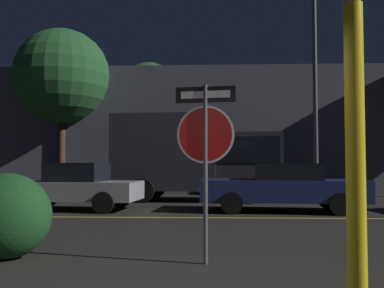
{
  "coord_description": "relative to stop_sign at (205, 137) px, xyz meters",
  "views": [
    {
      "loc": [
        0.64,
        -3.69,
        1.36
      ],
      "look_at": [
        0.29,
        4.82,
        1.75
      ],
      "focal_mm": 40.0,
      "sensor_mm": 36.0,
      "label": 1
    }
  ],
  "objects": [
    {
      "name": "tree_1",
      "position": [
        -6.63,
        13.14,
        3.58
      ],
      "size": [
        4.3,
        4.3,
        7.47
      ],
      "color": "#422D1E",
      "rests_on": "ground_plane"
    },
    {
      "name": "yellow_pole_right",
      "position": [
        1.2,
        -2.44,
        -0.4
      ],
      "size": [
        0.15,
        0.15,
        2.64
      ],
      "primitive_type": "cylinder",
      "color": "yellow",
      "rests_on": "ground_plane"
    },
    {
      "name": "street_lamp",
      "position": [
        3.85,
        9.54,
        3.19
      ],
      "size": [
        0.41,
        0.41,
        8.11
      ],
      "color": "#4C4C51",
      "rests_on": "ground_plane"
    },
    {
      "name": "stop_sign",
      "position": [
        0.0,
        0.0,
        0.0
      ],
      "size": [
        0.83,
        0.15,
        2.44
      ],
      "rotation": [
        0.0,
        0.0,
        -0.15
      ],
      "color": "#4C4C51",
      "rests_on": "ground_plane"
    },
    {
      "name": "passing_car_1",
      "position": [
        -3.92,
        6.61,
        -1.04
      ],
      "size": [
        4.05,
        2.09,
        1.38
      ],
      "rotation": [
        0.0,
        0.0,
        1.48
      ],
      "color": "#9E9EA3",
      "rests_on": "ground_plane"
    },
    {
      "name": "tree_2",
      "position": [
        -2.91,
        14.82,
        3.02
      ],
      "size": [
        3.03,
        3.03,
        6.3
      ],
      "color": "#422D1E",
      "rests_on": "ground_plane"
    },
    {
      "name": "road_center_stripe",
      "position": [
        -0.58,
        4.94,
        -1.72
      ],
      "size": [
        32.13,
        0.12,
        0.01
      ],
      "primitive_type": "cube",
      "color": "gold",
      "rests_on": "ground_plane"
    },
    {
      "name": "hedge_bush_1",
      "position": [
        -2.86,
        0.19,
        -1.11
      ],
      "size": [
        1.3,
        0.99,
        1.22
      ],
      "primitive_type": "ellipsoid",
      "color": "#19421E",
      "rests_on": "ground_plane"
    },
    {
      "name": "building_backdrop",
      "position": [
        -1.03,
        15.58,
        1.18
      ],
      "size": [
        25.23,
        4.79,
        5.81
      ],
      "primitive_type": "cube",
      "color": "#4C4C56",
      "rests_on": "ground_plane"
    },
    {
      "name": "passing_car_2",
      "position": [
        2.16,
        6.52,
        -1.03
      ],
      "size": [
        4.77,
        2.3,
        1.37
      ],
      "rotation": [
        0.0,
        0.0,
        1.49
      ],
      "color": "navy",
      "rests_on": "ground_plane"
    },
    {
      "name": "delivery_truck",
      "position": [
        -0.4,
        9.96,
        -0.06
      ],
      "size": [
        6.22,
        2.76,
        3.15
      ],
      "rotation": [
        0.0,
        0.0,
        -1.65
      ],
      "color": "#2D2D33",
      "rests_on": "ground_plane"
    }
  ]
}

